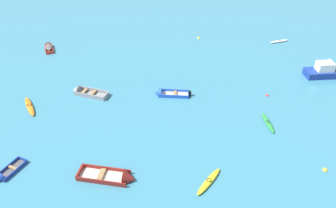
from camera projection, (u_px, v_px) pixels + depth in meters
The scene contains 14 objects.
motor_launch_deep_blue_far_right at pixel (331, 71), 38.65m from camera, with size 5.98×2.46×2.12m.
rowboat_grey_cluster_inner at pixel (83, 92), 35.66m from camera, with size 4.29×2.26×1.15m.
kayak_white_midfield_left at pixel (279, 41), 46.65m from camera, with size 2.96×1.50×0.28m.
kayak_orange_outer_left at pixel (30, 106), 33.56m from camera, with size 2.45×3.47×0.35m.
rowboat_maroon_near_right at pixel (119, 178), 25.64m from camera, with size 4.76×2.03×1.35m.
rowboat_red_far_back at pixel (49, 47), 44.84m from camera, with size 2.05×3.21×0.89m.
rowboat_blue_cluster_outer at pixel (165, 93), 35.50m from camera, with size 3.94×1.34×1.10m.
kayak_yellow_center at pixel (209, 181), 25.39m from camera, with size 2.29×3.05×0.32m.
kayak_green_distant_center at pixel (268, 123), 31.40m from camera, with size 0.92×3.13×0.29m.
rowboat_deep_blue_near_camera at pixel (5, 175), 25.92m from camera, with size 1.96×2.90×0.91m.
mooring_buoy_trailing at pixel (330, 60), 42.21m from camera, with size 0.37×0.37×0.37m, color silver.
mooring_buoy_central at pixel (199, 38), 47.81m from camera, with size 0.43×0.43×0.43m, color yellow.
mooring_buoy_far_field at pixel (325, 170), 26.55m from camera, with size 0.40×0.40×0.40m, color yellow.
mooring_buoy_between_boats_left at pixel (267, 96), 35.47m from camera, with size 0.34×0.34×0.34m, color red.
Camera 1 is at (1.07, -3.50, 19.60)m, focal length 35.25 mm.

